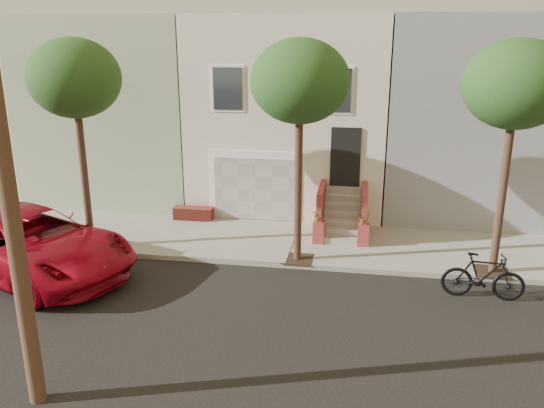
# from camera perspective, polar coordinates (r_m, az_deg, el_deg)

# --- Properties ---
(ground) EXTENTS (90.00, 90.00, 0.00)m
(ground) POSITION_cam_1_polar(r_m,az_deg,el_deg) (13.21, -3.91, -12.52)
(ground) COLOR black
(ground) RESTS_ON ground
(sidewalk) EXTENTS (40.00, 3.70, 0.15)m
(sidewalk) POSITION_cam_1_polar(r_m,az_deg,el_deg) (17.92, -0.01, -3.91)
(sidewalk) COLOR gray
(sidewalk) RESTS_ON ground
(house_row) EXTENTS (33.10, 11.70, 7.00)m
(house_row) POSITION_cam_1_polar(r_m,az_deg,el_deg) (22.68, 2.44, 9.90)
(house_row) COLOR beige
(house_row) RESTS_ON sidewalk
(tree_left) EXTENTS (2.70, 2.57, 6.30)m
(tree_left) POSITION_cam_1_polar(r_m,az_deg,el_deg) (17.19, -19.69, 11.98)
(tree_left) COLOR #2D2116
(tree_left) RESTS_ON sidewalk
(tree_mid) EXTENTS (2.70, 2.57, 6.30)m
(tree_mid) POSITION_cam_1_polar(r_m,az_deg,el_deg) (15.19, 2.88, 12.36)
(tree_mid) COLOR #2D2116
(tree_mid) RESTS_ON sidewalk
(tree_right) EXTENTS (2.70, 2.57, 6.30)m
(tree_right) POSITION_cam_1_polar(r_m,az_deg,el_deg) (15.55, 23.85, 11.06)
(tree_right) COLOR #2D2116
(tree_right) RESTS_ON sidewalk
(pickup_truck) EXTENTS (7.24, 5.28, 1.83)m
(pickup_truck) POSITION_cam_1_polar(r_m,az_deg,el_deg) (16.97, -23.82, -3.67)
(pickup_truck) COLOR maroon
(pickup_truck) RESTS_ON ground
(motorcycle) EXTENTS (2.09, 0.72, 1.23)m
(motorcycle) POSITION_cam_1_polar(r_m,az_deg,el_deg) (15.18, 20.94, -6.97)
(motorcycle) COLOR black
(motorcycle) RESTS_ON ground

